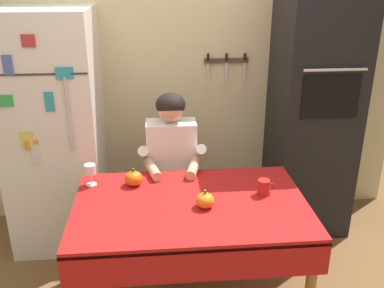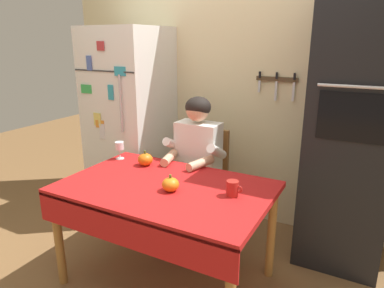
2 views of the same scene
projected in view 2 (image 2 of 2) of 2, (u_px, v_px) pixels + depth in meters
ground_plane at (160, 286)px, 2.47m from camera, size 10.00×10.00×0.00m
back_wall_assembly at (241, 83)px, 3.21m from camera, size 3.70×0.13×2.60m
refrigerator at (131, 122)px, 3.45m from camera, size 0.68×0.71×1.80m
wall_oven at (352, 130)px, 2.54m from camera, size 0.60×0.64×2.10m
dining_table at (164, 198)px, 2.35m from camera, size 1.40×0.90×0.74m
chair_behind_person at (204, 177)px, 3.09m from camera, size 0.40×0.40×0.93m
seated_person at (195, 159)px, 2.87m from camera, size 0.47×0.55×1.25m
coffee_mug at (233, 188)px, 2.17m from camera, size 0.11×0.08×0.10m
wine_glass at (119, 147)px, 2.83m from camera, size 0.07×0.07×0.14m
pumpkin_large at (171, 184)px, 2.24m from camera, size 0.11×0.11×0.11m
pumpkin_medium at (145, 159)px, 2.70m from camera, size 0.12×0.12×0.12m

